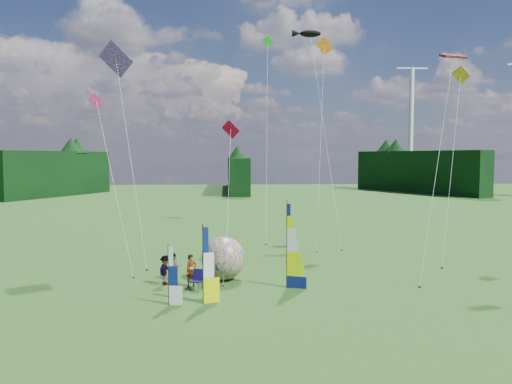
{
  "coord_description": "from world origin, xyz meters",
  "views": [
    {
      "loc": [
        -2.75,
        -24.25,
        7.51
      ],
      "look_at": [
        -1.0,
        4.0,
        5.5
      ],
      "focal_mm": 35.0,
      "sensor_mm": 36.0,
      "label": 1
    }
  ],
  "objects": [
    {
      "name": "small_kite_red",
      "position": [
        -2.48,
        15.17,
        5.6
      ],
      "size": [
        6.12,
        11.01,
        11.21
      ],
      "primitive_type": null,
      "rotation": [
        0.0,
        0.0,
        -0.3
      ],
      "color": "red",
      "rests_on": "ground"
    },
    {
      "name": "small_kite_pink",
      "position": [
        -10.24,
        9.65,
        6.26
      ],
      "size": [
        6.63,
        8.9,
        12.53
      ],
      "primitive_type": null,
      "rotation": [
        0.0,
        0.0,
        0.13
      ],
      "color": "#F83599",
      "rests_on": "ground"
    },
    {
      "name": "ground",
      "position": [
        0.0,
        0.0,
        0.0
      ],
      "size": [
        220.0,
        220.0,
        0.0
      ],
      "primitive_type": "plane",
      "color": "#2A4E1B",
      "rests_on": "ground"
    },
    {
      "name": "treeline_ring",
      "position": [
        0.0,
        0.0,
        4.0
      ],
      "size": [
        210.0,
        210.0,
        8.0
      ],
      "primitive_type": null,
      "color": "black",
      "rests_on": "ground"
    },
    {
      "name": "camp_chair",
      "position": [
        -4.41,
        3.55,
        0.58
      ],
      "size": [
        0.88,
        0.88,
        1.16
      ],
      "primitive_type": null,
      "rotation": [
        0.0,
        0.0,
        -0.4
      ],
      "color": "#0E0B3E",
      "rests_on": "ground"
    },
    {
      "name": "bol_inflatable",
      "position": [
        -2.89,
        5.8,
        1.33
      ],
      "size": [
        2.89,
        2.89,
        2.66
      ],
      "primitive_type": "sphere",
      "rotation": [
        0.0,
        0.0,
        -0.09
      ],
      "color": "#0510A8",
      "rests_on": "ground"
    },
    {
      "name": "side_banner_left",
      "position": [
        -3.9,
        0.87,
        1.98
      ],
      "size": [
        1.07,
        0.41,
        3.95
      ],
      "primitive_type": null,
      "rotation": [
        0.0,
        0.0,
        0.3
      ],
      "color": "#EBFF00",
      "rests_on": "ground"
    },
    {
      "name": "spectator_d",
      "position": [
        -2.87,
        6.25,
        0.81
      ],
      "size": [
        1.01,
        0.56,
        1.62
      ],
      "primitive_type": "imported",
      "rotation": [
        0.0,
        0.0,
        2.95
      ],
      "color": "#66594C",
      "rests_on": "ground"
    },
    {
      "name": "spectator_c",
      "position": [
        -6.27,
        4.79,
        0.87
      ],
      "size": [
        0.83,
        1.2,
        1.75
      ],
      "primitive_type": "imported",
      "rotation": [
        0.0,
        0.0,
        1.17
      ],
      "color": "#66594C",
      "rests_on": "ground"
    },
    {
      "name": "kite_rainbow_delta",
      "position": [
        -9.48,
        11.72,
        8.62
      ],
      "size": [
        10.04,
        12.34,
        17.24
      ],
      "primitive_type": null,
      "rotation": [
        0.0,
        0.0,
        -0.24
      ],
      "color": "#DD313F",
      "rests_on": "ground"
    },
    {
      "name": "small_kite_green",
      "position": [
        1.15,
        22.28,
        10.06
      ],
      "size": [
        4.4,
        11.43,
        20.13
      ],
      "primitive_type": null,
      "rotation": [
        0.0,
        0.0,
        0.13
      ],
      "color": "green",
      "rests_on": "ground"
    },
    {
      "name": "kite_parafoil",
      "position": [
        10.6,
        6.33,
        8.02
      ],
      "size": [
        8.02,
        9.69,
        16.04
      ],
      "primitive_type": null,
      "rotation": [
        0.0,
        0.0,
        0.02
      ],
      "color": "red",
      "rests_on": "ground"
    },
    {
      "name": "kite_whale",
      "position": [
        6.26,
        20.9,
        10.72
      ],
      "size": [
        4.36,
        15.39,
        21.44
      ],
      "primitive_type": null,
      "rotation": [
        0.0,
        0.0,
        0.07
      ],
      "color": "black",
      "rests_on": "ground"
    },
    {
      "name": "spectator_a",
      "position": [
        -4.73,
        4.33,
        0.94
      ],
      "size": [
        0.82,
        0.77,
        1.88
      ],
      "primitive_type": "imported",
      "rotation": [
        0.0,
        0.0,
        0.64
      ],
      "color": "#66594C",
      "rests_on": "ground"
    },
    {
      "name": "small_kite_orange",
      "position": [
        5.36,
        17.81,
        9.46
      ],
      "size": [
        6.3,
        10.78,
        18.92
      ],
      "primitive_type": null,
      "rotation": [
        0.0,
        0.0,
        0.17
      ],
      "color": "orange",
      "rests_on": "ground"
    },
    {
      "name": "side_banner_far",
      "position": [
        -5.63,
        0.76,
        1.51
      ],
      "size": [
        0.91,
        0.22,
        3.01
      ],
      "primitive_type": null,
      "rotation": [
        0.0,
        0.0,
        -0.13
      ],
      "color": "white",
      "rests_on": "ground"
    },
    {
      "name": "turbine_right",
      "position": [
        45.0,
        102.0,
        15.0
      ],
      "size": [
        8.0,
        1.2,
        30.0
      ],
      "primitive_type": null,
      "color": "silver",
      "rests_on": "ground"
    },
    {
      "name": "spectator_b",
      "position": [
        -5.9,
        5.97,
        0.83
      ],
      "size": [
        0.88,
        0.59,
        1.65
      ],
      "primitive_type": "imported",
      "rotation": [
        0.0,
        0.0,
        -0.26
      ],
      "color": "#66594C",
      "rests_on": "ground"
    },
    {
      "name": "feather_banner_main",
      "position": [
        0.74,
        3.74,
        2.42
      ],
      "size": [
        1.28,
        0.48,
        4.85
      ],
      "primitive_type": null,
      "rotation": [
        0.0,
        0.0,
        -0.3
      ],
      "color": "navy",
      "rests_on": "ground"
    },
    {
      "name": "small_kite_yellow",
      "position": [
        13.92,
        11.47,
        7.62
      ],
      "size": [
        8.23,
        10.46,
        15.24
      ],
      "primitive_type": null,
      "rotation": [
        0.0,
        0.0,
        -0.17
      ],
      "color": "orange",
      "rests_on": "ground"
    }
  ]
}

